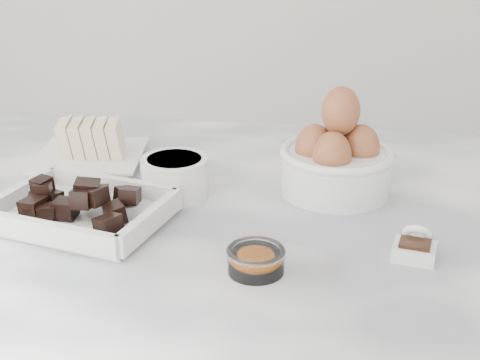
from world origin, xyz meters
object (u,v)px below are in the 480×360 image
egg_bowl (337,159)px  vanilla_spoon (415,247)px  chocolate_dish (82,206)px  honey_bowl (318,185)px  sugar_ramekin (175,175)px  zest_bowl (256,259)px  butter_plate (87,147)px

egg_bowl → vanilla_spoon: size_ratio=2.45×
chocolate_dish → honey_bowl: size_ratio=3.49×
vanilla_spoon → sugar_ramekin: bearing=158.2°
zest_bowl → butter_plate: bearing=136.0°
sugar_ramekin → vanilla_spoon: sugar_ramekin is taller
chocolate_dish → zest_bowl: bearing=-20.8°
chocolate_dish → vanilla_spoon: bearing=-3.7°
zest_bowl → vanilla_spoon: 0.19m
chocolate_dish → egg_bowl: egg_bowl is taller
butter_plate → honey_bowl: (0.37, -0.08, -0.01)m
chocolate_dish → egg_bowl: 0.36m
chocolate_dish → honey_bowl: bearing=24.1°
egg_bowl → vanilla_spoon: bearing=-61.3°
chocolate_dish → egg_bowl: (0.32, 0.15, 0.03)m
egg_bowl → zest_bowl: 0.26m
sugar_ramekin → zest_bowl: 0.24m
honey_bowl → zest_bowl: bearing=-104.9°
zest_bowl → vanilla_spoon: vanilla_spoon is taller
butter_plate → vanilla_spoon: 0.54m
vanilla_spoon → butter_plate: bearing=154.3°
zest_bowl → vanilla_spoon: bearing=19.4°
butter_plate → honey_bowl: bearing=-11.5°
zest_bowl → chocolate_dish: bearing=159.2°
egg_bowl → vanilla_spoon: (0.10, -0.18, -0.04)m
honey_bowl → egg_bowl: bearing=34.1°
sugar_ramekin → chocolate_dish: bearing=-134.3°
egg_bowl → sugar_ramekin: bearing=-167.7°
butter_plate → zest_bowl: 0.43m
sugar_ramekin → egg_bowl: size_ratio=0.58×
chocolate_dish → vanilla_spoon: (0.42, -0.03, -0.01)m
egg_bowl → zest_bowl: size_ratio=2.40×
chocolate_dish → egg_bowl: size_ratio=1.51×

